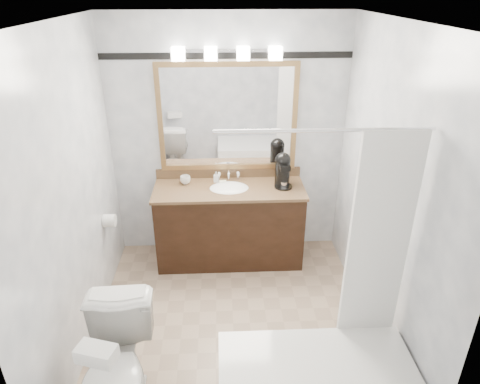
# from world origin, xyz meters

# --- Properties ---
(room) EXTENTS (2.42, 2.62, 2.52)m
(room) POSITION_xyz_m (0.00, 0.00, 1.25)
(room) COLOR tan
(room) RESTS_ON ground
(vanity) EXTENTS (1.53, 0.58, 0.97)m
(vanity) POSITION_xyz_m (0.00, 1.02, 0.44)
(vanity) COLOR black
(vanity) RESTS_ON ground
(mirror) EXTENTS (1.40, 0.04, 1.10)m
(mirror) POSITION_xyz_m (0.00, 1.28, 1.50)
(mirror) COLOR #9D7647
(mirror) RESTS_ON room
(vanity_light_bar) EXTENTS (1.02, 0.14, 0.12)m
(vanity_light_bar) POSITION_xyz_m (0.00, 1.23, 2.13)
(vanity_light_bar) COLOR silver
(vanity_light_bar) RESTS_ON room
(accent_stripe) EXTENTS (2.40, 0.01, 0.06)m
(accent_stripe) POSITION_xyz_m (0.00, 1.29, 2.10)
(accent_stripe) COLOR black
(accent_stripe) RESTS_ON room
(bathtub) EXTENTS (1.30, 0.75, 1.96)m
(bathtub) POSITION_xyz_m (0.55, -0.90, 0.28)
(bathtub) COLOR white
(bathtub) RESTS_ON ground
(tp_roll) EXTENTS (0.11, 0.12, 0.12)m
(tp_roll) POSITION_xyz_m (-1.14, 0.66, 0.70)
(tp_roll) COLOR white
(tp_roll) RESTS_ON room
(toilet) EXTENTS (0.49, 0.82, 0.82)m
(toilet) POSITION_xyz_m (-0.79, -0.86, 0.41)
(toilet) COLOR white
(toilet) RESTS_ON ground
(tissue_box) EXTENTS (0.24, 0.18, 0.09)m
(tissue_box) POSITION_xyz_m (-0.79, -1.12, 0.87)
(tissue_box) COLOR white
(tissue_box) RESTS_ON toilet
(coffee_maker) EXTENTS (0.18, 0.23, 0.35)m
(coffee_maker) POSITION_xyz_m (0.54, 1.05, 1.03)
(coffee_maker) COLOR black
(coffee_maker) RESTS_ON vanity
(cup_left) EXTENTS (0.12, 0.12, 0.08)m
(cup_left) POSITION_xyz_m (-0.45, 1.14, 0.89)
(cup_left) COLOR white
(cup_left) RESTS_ON vanity
(soap_bottle_a) EXTENTS (0.05, 0.06, 0.11)m
(soap_bottle_a) POSITION_xyz_m (-0.13, 1.17, 0.91)
(soap_bottle_a) COLOR white
(soap_bottle_a) RESTS_ON vanity
(soap_bar) EXTENTS (0.07, 0.05, 0.02)m
(soap_bar) POSITION_xyz_m (-0.06, 1.13, 0.86)
(soap_bar) COLOR beige
(soap_bar) RESTS_ON vanity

